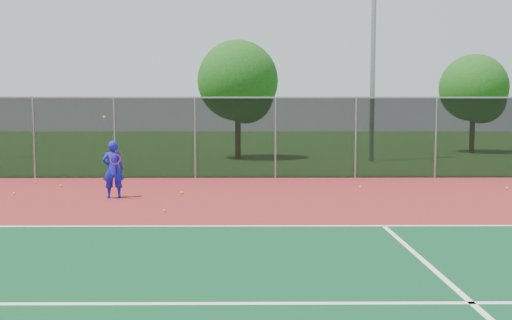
{
  "coord_description": "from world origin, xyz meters",
  "views": [
    {
      "loc": [
        -0.87,
        -9.24,
        2.54
      ],
      "look_at": [
        -0.77,
        5.0,
        1.3
      ],
      "focal_mm": 40.0,
      "sensor_mm": 36.0,
      "label": 1
    }
  ],
  "objects": [
    {
      "name": "practice_ball_2",
      "position": [
        2.65,
        9.1,
        0.06
      ],
      "size": [
        0.07,
        0.07,
        0.07
      ],
      "primitive_type": "sphere",
      "color": "#CBCB17",
      "rests_on": "court_apron"
    },
    {
      "name": "practice_ball_0",
      "position": [
        -8.4,
        10.49,
        0.06
      ],
      "size": [
        0.07,
        0.07,
        0.07
      ],
      "primitive_type": "sphere",
      "color": "#CBCB17",
      "rests_on": "court_apron"
    },
    {
      "name": "fence_back",
      "position": [
        0.0,
        12.0,
        1.56
      ],
      "size": [
        30.0,
        0.06,
        3.03
      ],
      "color": "black",
      "rests_on": "court_apron"
    },
    {
      "name": "practice_ball_1",
      "position": [
        -3.0,
        7.88,
        0.06
      ],
      "size": [
        0.07,
        0.07,
        0.07
      ],
      "primitive_type": "sphere",
      "color": "#CBCB17",
      "rests_on": "court_apron"
    },
    {
      "name": "tree_back_mid",
      "position": [
        12.51,
        24.94,
        3.7
      ],
      "size": [
        4.02,
        4.02,
        5.9
      ],
      "color": "#392714",
      "rests_on": "ground"
    },
    {
      "name": "court_lines",
      "position": [
        2.0,
        -1.88,
        0.03
      ],
      "size": [
        22.1,
        13.05,
        0.0
      ],
      "color": "white",
      "rests_on": "court_apron"
    },
    {
      "name": "practice_ball_3",
      "position": [
        7.31,
        8.83,
        0.06
      ],
      "size": [
        0.07,
        0.07,
        0.07
      ],
      "primitive_type": "sphere",
      "color": "#CBCB17",
      "rests_on": "court_apron"
    },
    {
      "name": "court_apron",
      "position": [
        0.0,
        2.0,
        0.01
      ],
      "size": [
        30.0,
        20.0,
        0.02
      ],
      "primitive_type": "cube",
      "color": "maroon",
      "rests_on": "ground"
    },
    {
      "name": "ground",
      "position": [
        0.0,
        0.0,
        0.0
      ],
      "size": [
        120.0,
        120.0,
        0.0
      ],
      "primitive_type": "plane",
      "color": "#245117",
      "rests_on": "ground"
    },
    {
      "name": "practice_ball_4",
      "position": [
        -3.06,
        4.8,
        0.06
      ],
      "size": [
        0.07,
        0.07,
        0.07
      ],
      "primitive_type": "sphere",
      "color": "#CBCB17",
      "rests_on": "court_apron"
    },
    {
      "name": "floodlight_n",
      "position": [
        5.12,
        19.22,
        6.56
      ],
      "size": [
        0.9,
        0.4,
        11.59
      ],
      "color": "gray",
      "rests_on": "ground"
    },
    {
      "name": "tree_back_left",
      "position": [
        -1.52,
        20.76,
        3.9
      ],
      "size": [
        4.23,
        4.23,
        6.22
      ],
      "color": "#392714",
      "rests_on": "ground"
    },
    {
      "name": "practice_ball_8",
      "position": [
        -7.21,
        9.53,
        0.06
      ],
      "size": [
        0.07,
        0.07,
        0.07
      ],
      "primitive_type": "sphere",
      "color": "#CBCB17",
      "rests_on": "court_apron"
    },
    {
      "name": "tennis_player",
      "position": [
        -4.87,
        7.1,
        0.85
      ],
      "size": [
        0.67,
        0.66,
        2.37
      ],
      "color": "#1518CA",
      "rests_on": "court_apron"
    },
    {
      "name": "practice_ball_5",
      "position": [
        -8.01,
        7.73,
        0.06
      ],
      "size": [
        0.07,
        0.07,
        0.07
      ],
      "primitive_type": "sphere",
      "color": "#CBCB17",
      "rests_on": "court_apron"
    }
  ]
}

